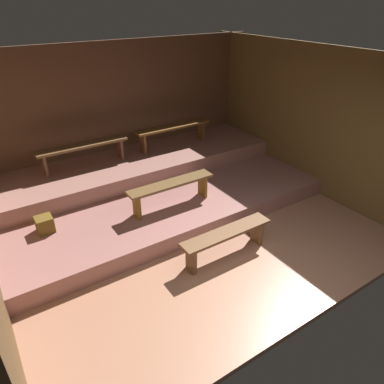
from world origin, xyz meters
The scene contains 10 objects.
ground centered at (0.00, 2.32, -0.04)m, with size 6.46×5.45×0.08m, color #AD7559.
wall_back centered at (0.00, 4.68, 1.36)m, with size 6.46×0.06×2.71m, color brown.
wall_right centered at (2.86, 2.32, 1.36)m, with size 0.06×5.45×2.71m, color brown.
platform_lower centered at (0.00, 3.13, 0.15)m, with size 5.66×3.03×0.30m, color #A26A63.
platform_middle centered at (0.00, 3.92, 0.44)m, with size 5.66×1.45×0.30m, color #A87265.
bench_floor_center centered at (0.10, 1.13, 0.35)m, with size 1.47×0.28×0.44m.
bench_lower_center centered at (-0.09, 2.40, 0.65)m, with size 1.52×0.28×0.44m.
bench_middle_left centered at (-0.97, 4.10, 0.95)m, with size 1.68×0.28×0.44m.
bench_middle_right centered at (0.97, 4.10, 0.95)m, with size 1.68×0.28×0.44m.
wooden_crate_lower centered at (-2.06, 2.81, 0.42)m, with size 0.24×0.24×0.24m, color brown.
Camera 1 is at (-2.63, -2.12, 3.45)m, focal length 33.23 mm.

